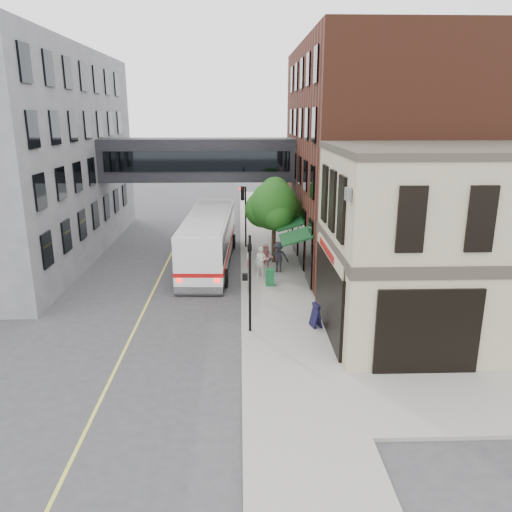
{
  "coord_description": "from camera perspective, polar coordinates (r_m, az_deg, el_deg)",
  "views": [
    {
      "loc": [
        -0.01,
        -19.03,
        9.74
      ],
      "look_at": [
        0.77,
        4.93,
        2.87
      ],
      "focal_mm": 35.0,
      "sensor_mm": 36.0,
      "label": 1
    }
  ],
  "objects": [
    {
      "name": "sandwich_board",
      "position": [
        23.48,
        6.86,
        -6.74
      ],
      "size": [
        0.56,
        0.72,
        1.13
      ],
      "primitive_type": "cube",
      "rotation": [
        0.0,
        0.0,
        0.27
      ],
      "color": "black",
      "rests_on": "sidewalk_main"
    },
    {
      "name": "street_tree",
      "position": [
        32.84,
        2.03,
        5.76
      ],
      "size": [
        3.8,
        3.2,
        5.6
      ],
      "color": "#382619",
      "rests_on": "sidewalk_main"
    },
    {
      "name": "traffic_signal_near",
      "position": [
        22.09,
        -0.79,
        -1.82
      ],
      "size": [
        0.44,
        0.22,
        4.6
      ],
      "color": "black",
      "rests_on": "sidewalk_main"
    },
    {
      "name": "pedestrian_c",
      "position": [
        31.09,
        2.61,
        -0.11
      ],
      "size": [
        1.37,
        0.95,
        1.95
      ],
      "primitive_type": "imported",
      "rotation": [
        0.0,
        0.0,
        -0.19
      ],
      "color": "#22222A",
      "rests_on": "sidewalk_main"
    },
    {
      "name": "street_sign_pole",
      "position": [
        27.18,
        -0.93,
        -0.71
      ],
      "size": [
        0.08,
        0.75,
        3.0
      ],
      "color": "gray",
      "rests_on": "sidewalk_main"
    },
    {
      "name": "skyway_bridge",
      "position": [
        37.29,
        -6.57,
        10.91
      ],
      "size": [
        14.0,
        3.18,
        3.0
      ],
      "color": "black",
      "rests_on": "ground"
    },
    {
      "name": "brick_building",
      "position": [
        35.57,
        14.74,
        11.04
      ],
      "size": [
        13.76,
        18.0,
        14.0
      ],
      "color": "#522719",
      "rests_on": "ground"
    },
    {
      "name": "pedestrian_b",
      "position": [
        31.2,
        1.19,
        -0.24
      ],
      "size": [
        0.96,
        0.82,
        1.74
      ],
      "primitive_type": "imported",
      "rotation": [
        0.0,
        0.0,
        -0.2
      ],
      "color": "#D98C8E",
      "rests_on": "sidewalk_main"
    },
    {
      "name": "bus",
      "position": [
        33.07,
        -5.4,
        2.17
      ],
      "size": [
        3.42,
        12.56,
        3.35
      ],
      "color": "white",
      "rests_on": "ground"
    },
    {
      "name": "corner_building",
      "position": [
        23.53,
        20.66,
        1.35
      ],
      "size": [
        10.19,
        8.12,
        8.45
      ],
      "color": "tan",
      "rests_on": "ground"
    },
    {
      "name": "lane_marking",
      "position": [
        31.02,
        -11.03,
        -2.61
      ],
      "size": [
        0.12,
        40.0,
        0.01
      ],
      "primitive_type": "cube",
      "color": "#D8CC4C",
      "rests_on": "ground"
    },
    {
      "name": "pedestrian_a",
      "position": [
        30.19,
        0.53,
        -0.7
      ],
      "size": [
        0.77,
        0.61,
        1.83
      ],
      "primitive_type": "imported",
      "rotation": [
        0.0,
        0.0,
        -0.29
      ],
      "color": "white",
      "rests_on": "sidewalk_main"
    },
    {
      "name": "newspaper_box",
      "position": [
        28.82,
        1.6,
        -2.42
      ],
      "size": [
        0.5,
        0.44,
        0.98
      ],
      "primitive_type": "cube",
      "rotation": [
        0.0,
        0.0,
        -0.01
      ],
      "color": "#155F2F",
      "rests_on": "sidewalk_main"
    },
    {
      "name": "sidewalk_main",
      "position": [
        34.47,
        1.56,
        -0.3
      ],
      "size": [
        4.0,
        60.0,
        0.15
      ],
      "primitive_type": "cube",
      "color": "gray",
      "rests_on": "ground"
    },
    {
      "name": "traffic_signal_far",
      "position": [
        36.59,
        -1.41,
        5.91
      ],
      "size": [
        0.53,
        0.28,
        4.5
      ],
      "color": "black",
      "rests_on": "sidewalk_main"
    },
    {
      "name": "ground",
      "position": [
        21.38,
        -1.65,
        -11.12
      ],
      "size": [
        120.0,
        120.0,
        0.0
      ],
      "primitive_type": "plane",
      "color": "#38383A",
      "rests_on": "ground"
    }
  ]
}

